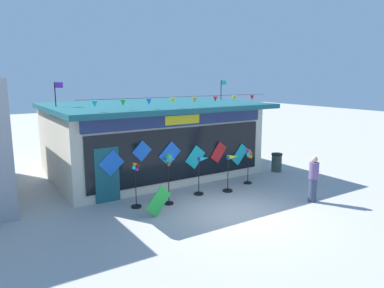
# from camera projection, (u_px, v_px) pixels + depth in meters

# --- Properties ---
(ground_plane) EXTENTS (80.00, 80.00, 0.00)m
(ground_plane) POSITION_uv_depth(u_px,v_px,m) (236.00, 213.00, 11.88)
(ground_plane) COLOR #ADAAA5
(kite_shop_building) EXTENTS (9.17, 6.57, 4.30)m
(kite_shop_building) POSITION_uv_depth(u_px,v_px,m) (151.00, 138.00, 16.71)
(kite_shop_building) COLOR beige
(kite_shop_building) RESTS_ON ground_plane
(wind_spinner_far_left) EXTENTS (0.36, 0.36, 1.63)m
(wind_spinner_far_left) POSITION_uv_depth(u_px,v_px,m) (136.00, 184.00, 12.25)
(wind_spinner_far_left) COLOR black
(wind_spinner_far_left) RESTS_ON ground_plane
(wind_spinner_left) EXTENTS (0.33, 0.33, 1.82)m
(wind_spinner_left) POSITION_uv_depth(u_px,v_px,m) (168.00, 167.00, 12.51)
(wind_spinner_left) COLOR black
(wind_spinner_left) RESTS_ON ground_plane
(wind_spinner_center_left) EXTENTS (0.64, 0.36, 1.49)m
(wind_spinner_center_left) POSITION_uv_depth(u_px,v_px,m) (202.00, 170.00, 13.70)
(wind_spinner_center_left) COLOR black
(wind_spinner_center_left) RESTS_ON ground_plane
(wind_spinner_center_right) EXTENTS (0.68, 0.40, 1.47)m
(wind_spinner_center_right) POSITION_uv_depth(u_px,v_px,m) (231.00, 168.00, 14.09)
(wind_spinner_center_right) COLOR black
(wind_spinner_center_right) RESTS_ON ground_plane
(wind_spinner_right) EXTENTS (0.45, 0.33, 1.53)m
(wind_spinner_right) POSITION_uv_depth(u_px,v_px,m) (249.00, 159.00, 15.01)
(wind_spinner_right) COLOR black
(wind_spinner_right) RESTS_ON ground_plane
(person_mid_plaza) EXTENTS (0.34, 0.34, 1.68)m
(person_mid_plaza) POSITION_uv_depth(u_px,v_px,m) (313.00, 179.00, 12.85)
(person_mid_plaza) COLOR #333D56
(person_mid_plaza) RESTS_ON ground_plane
(trash_bin) EXTENTS (0.52, 0.52, 0.87)m
(trash_bin) POSITION_uv_depth(u_px,v_px,m) (277.00, 162.00, 17.15)
(trash_bin) COLOR #2D4238
(trash_bin) RESTS_ON ground_plane
(display_kite_on_ground) EXTENTS (0.99, 0.17, 0.99)m
(display_kite_on_ground) POSITION_uv_depth(u_px,v_px,m) (159.00, 201.00, 11.60)
(display_kite_on_ground) COLOR green
(display_kite_on_ground) RESTS_ON ground_plane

